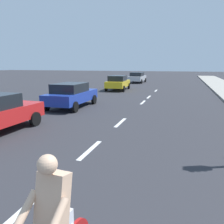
{
  "coord_description": "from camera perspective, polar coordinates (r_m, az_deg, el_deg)",
  "views": [
    {
      "loc": [
        2.81,
        3.76,
        2.75
      ],
      "look_at": [
        0.44,
        11.35,
        1.1
      ],
      "focal_mm": 36.99,
      "sensor_mm": 36.0,
      "label": 1
    }
  ],
  "objects": [
    {
      "name": "lane_stripe_3",
      "position": [
        7.68,
        -5.44,
        -9.29
      ],
      "size": [
        0.16,
        1.8,
        0.01
      ],
      "primitive_type": "cube",
      "color": "white",
      "rests_on": "ground"
    },
    {
      "name": "lane_stripe_6",
      "position": [
        20.02,
        9.09,
        3.68
      ],
      "size": [
        0.16,
        1.8,
        0.01
      ],
      "primitive_type": "cube",
      "color": "white",
      "rests_on": "ground"
    },
    {
      "name": "lane_stripe_7",
      "position": [
        25.1,
        10.82,
        5.22
      ],
      "size": [
        0.16,
        1.8,
        0.01
      ],
      "primitive_type": "cube",
      "color": "white",
      "rests_on": "ground"
    },
    {
      "name": "lane_stripe_2",
      "position": [
        5.28,
        -19.18,
        -20.28
      ],
      "size": [
        0.16,
        1.8,
        0.01
      ],
      "primitive_type": "cube",
      "color": "white",
      "rests_on": "ground"
    },
    {
      "name": "parked_car_silver",
      "position": [
        35.55,
        6.25,
        8.57
      ],
      "size": [
        2.19,
        4.63,
        1.57
      ],
      "rotation": [
        0.0,
        0.0,
        -0.02
      ],
      "color": "#B7BABF",
      "rests_on": "ground"
    },
    {
      "name": "lane_stripe_5",
      "position": [
        17.14,
        7.65,
        2.39
      ],
      "size": [
        0.16,
        1.8,
        0.01
      ],
      "primitive_type": "cube",
      "color": "white",
      "rests_on": "ground"
    },
    {
      "name": "parked_car_blue",
      "position": [
        15.18,
        -10.0,
        4.31
      ],
      "size": [
        2.1,
        4.5,
        1.57
      ],
      "rotation": [
        0.0,
        0.0,
        0.01
      ],
      "color": "#1E389E",
      "rests_on": "ground"
    },
    {
      "name": "ground_plane",
      "position": [
        16.7,
        7.39,
        2.14
      ],
      "size": [
        160.0,
        160.0,
        0.0
      ],
      "primitive_type": "plane",
      "color": "#2D2D33"
    },
    {
      "name": "parked_car_yellow",
      "position": [
        25.07,
        1.47,
        7.34
      ],
      "size": [
        2.23,
        4.5,
        1.57
      ],
      "rotation": [
        0.0,
        0.0,
        0.05
      ],
      "color": "gold",
      "rests_on": "ground"
    },
    {
      "name": "lane_stripe_4",
      "position": [
        11.1,
        2.11,
        -2.6
      ],
      "size": [
        0.16,
        1.8,
        0.01
      ],
      "primitive_type": "cube",
      "color": "white",
      "rests_on": "ground"
    }
  ]
}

